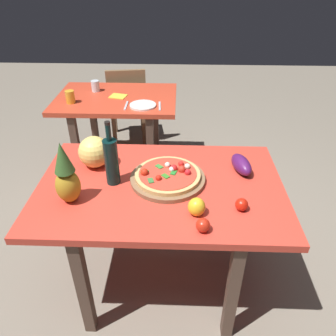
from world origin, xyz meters
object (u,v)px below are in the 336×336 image
at_px(pizza, 168,174).
at_px(drinking_glass_water, 95,86).
at_px(tomato_at_corner, 203,225).
at_px(knife_utensil, 160,106).
at_px(dinner_plate, 143,105).
at_px(display_table, 161,196).
at_px(background_table, 117,109).
at_px(dining_chair, 127,101).
at_px(drinking_glass_juice, 70,97).
at_px(melon, 94,152).
at_px(eggplant, 241,164).
at_px(pineapple_left, 66,176).
at_px(fork_utensil, 126,106).
at_px(napkin_folded, 118,96).
at_px(wine_bottle, 111,161).
at_px(tomato_beside_pepper, 242,205).
at_px(pizza_board, 168,178).
at_px(bell_pepper, 197,207).

distance_m(pizza, drinking_glass_water, 1.56).
xyz_separation_m(tomato_at_corner, knife_utensil, (-0.28, 1.44, -0.03)).
bearing_deg(knife_utensil, dinner_plate, 176.09).
distance_m(display_table, background_table, 1.38).
height_order(dining_chair, drinking_glass_juice, drinking_glass_juice).
bearing_deg(drinking_glass_water, dinner_plate, -35.90).
bearing_deg(drinking_glass_water, background_table, -32.47).
xyz_separation_m(melon, tomato_at_corner, (0.61, -0.53, -0.06)).
bearing_deg(drinking_glass_juice, eggplant, -37.72).
distance_m(display_table, pineapple_left, 0.54).
bearing_deg(eggplant, tomato_at_corner, -116.27).
xyz_separation_m(tomato_at_corner, fork_utensil, (-0.56, 1.44, -0.03)).
height_order(pizza, napkin_folded, pizza).
xyz_separation_m(dining_chair, drinking_glass_juice, (-0.36, -0.75, 0.33)).
height_order(wine_bottle, tomato_beside_pepper, wine_bottle).
relative_size(wine_bottle, drinking_glass_water, 3.78).
xyz_separation_m(pizza_board, fork_utensil, (-0.39, 1.05, -0.01)).
bearing_deg(wine_bottle, pineapple_left, -139.46).
bearing_deg(pizza_board, knife_utensil, 95.71).
distance_m(display_table, dinner_plate, 1.11).
distance_m(display_table, tomato_beside_pepper, 0.47).
bearing_deg(dining_chair, melon, 83.27).
height_order(dining_chair, tomato_at_corner, dining_chair).
xyz_separation_m(display_table, pineapple_left, (-0.45, -0.16, 0.24)).
bearing_deg(pizza, melon, 162.41).
distance_m(pineapple_left, bell_pepper, 0.66).
height_order(tomato_at_corner, dinner_plate, tomato_at_corner).
relative_size(dining_chair, drinking_glass_water, 8.70).
xyz_separation_m(drinking_glass_juice, fork_utensil, (0.48, -0.05, -0.05)).
bearing_deg(fork_utensil, knife_utensil, -0.26).
bearing_deg(eggplant, background_table, 128.94).
bearing_deg(melon, bell_pepper, -35.40).
xyz_separation_m(display_table, background_table, (-0.47, 1.29, -0.03)).
xyz_separation_m(display_table, fork_utensil, (-0.35, 1.09, 0.09)).
bearing_deg(display_table, tomato_at_corner, -59.03).
xyz_separation_m(bell_pepper, napkin_folded, (-0.64, 1.54, -0.04)).
height_order(display_table, tomato_beside_pepper, tomato_beside_pepper).
bearing_deg(fork_utensil, dining_chair, 98.33).
bearing_deg(wine_bottle, background_table, 99.10).
relative_size(pineapple_left, tomato_beside_pepper, 5.25).
bearing_deg(tomato_beside_pepper, knife_utensil, 110.37).
relative_size(pizza_board, bell_pepper, 4.44).
relative_size(background_table, dining_chair, 1.25).
distance_m(background_table, drinking_glass_water, 0.30).
height_order(pizza, melon, melon).
bearing_deg(napkin_folded, eggplant, -51.75).
distance_m(background_table, pineapple_left, 1.48).
xyz_separation_m(dining_chair, dinner_plate, (0.26, -0.80, 0.29)).
relative_size(drinking_glass_water, fork_utensil, 0.54).
height_order(pizza, dinner_plate, pizza).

